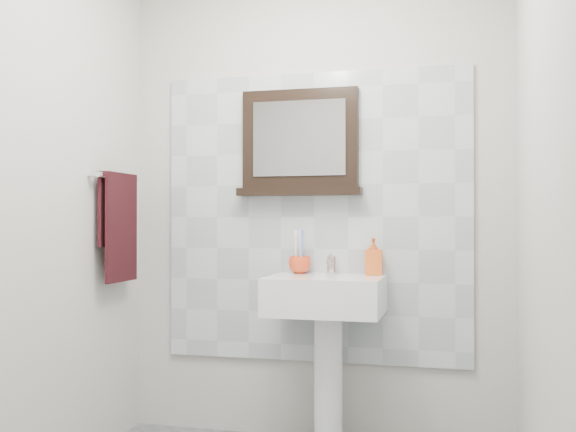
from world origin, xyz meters
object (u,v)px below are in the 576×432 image
Objects in this scene: toothbrush_cup at (300,265)px; hand_towel at (119,218)px; pedestal_sink at (326,314)px; framed_mirror at (300,145)px; soap_dispenser at (373,256)px.

hand_towel is at bearing -163.63° from toothbrush_cup.
framed_mirror is at bearing 133.27° from pedestal_sink.
toothbrush_cup is 0.17× the size of framed_mirror.
pedestal_sink is at bearing -46.73° from framed_mirror.
framed_mirror reaches higher than pedestal_sink.
toothbrush_cup is 0.38m from soap_dispenser.
soap_dispenser is at bearing -6.79° from framed_mirror.
pedestal_sink is 1.75× the size of hand_towel.
framed_mirror is at bearing 19.55° from hand_towel.
hand_towel reaches higher than toothbrush_cup.
framed_mirror is 1.00m from hand_towel.
hand_towel is (-1.05, -0.12, 0.46)m from pedestal_sink.
hand_towel is at bearing -173.31° from pedestal_sink.
toothbrush_cup is at bearing 170.96° from soap_dispenser.
framed_mirror reaches higher than hand_towel.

